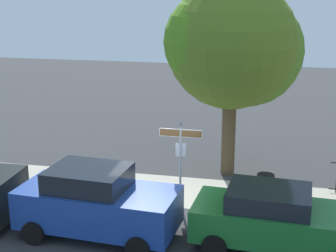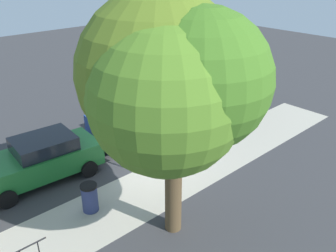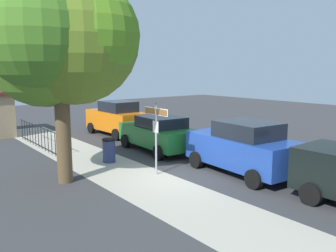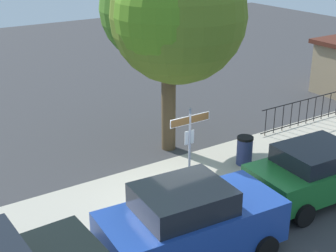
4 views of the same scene
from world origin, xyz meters
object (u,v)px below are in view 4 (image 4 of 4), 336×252
(shade_tree, at_px, (171,16))
(trash_bin, at_px, (245,150))
(street_sign, at_px, (190,136))
(car_green, at_px, (320,170))
(car_blue, at_px, (190,222))

(shade_tree, xyz_separation_m, trash_bin, (1.40, -2.34, -4.24))
(street_sign, xyz_separation_m, car_green, (2.98, -2.31, -0.97))
(street_sign, bearing_deg, car_green, -37.77)
(car_green, relative_size, trash_bin, 4.57)
(trash_bin, bearing_deg, shade_tree, 120.82)
(street_sign, height_order, shade_tree, shade_tree)
(car_blue, xyz_separation_m, trash_bin, (4.44, 3.09, -0.48))
(trash_bin, bearing_deg, car_blue, -145.18)
(car_green, xyz_separation_m, trash_bin, (-0.35, 2.81, -0.36))
(street_sign, height_order, car_green, street_sign)
(street_sign, height_order, trash_bin, street_sign)
(car_green, bearing_deg, trash_bin, 100.73)
(street_sign, relative_size, shade_tree, 0.38)
(street_sign, relative_size, trash_bin, 2.70)
(car_blue, height_order, trash_bin, car_blue)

